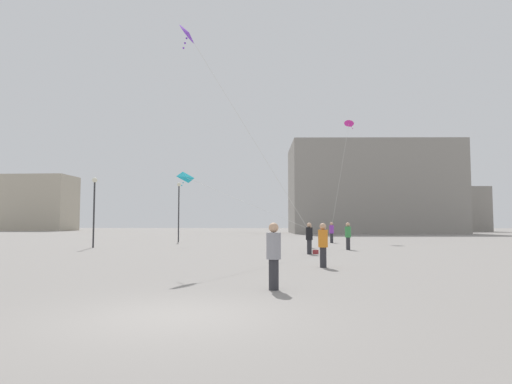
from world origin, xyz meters
TOP-DOWN VIEW (x-y plane):
  - ground_plane at (0.00, 0.00)m, footprint 300.00×300.00m
  - person_in_black at (3.43, 17.09)m, footprint 0.38×0.38m
  - person_in_grey at (1.78, 3.42)m, footprint 0.38×0.38m
  - person_in_red at (3.81, 23.23)m, footprint 0.35×0.35m
  - person_in_green at (6.17, 21.33)m, footprint 0.39×0.39m
  - person_in_purple at (6.16, 31.66)m, footprint 0.40×0.40m
  - person_in_orange at (3.57, 9.49)m, footprint 0.38×0.38m
  - kite_magenta_diamond at (8.50, 36.55)m, footprint 2.99×5.56m
  - kite_violet_diamond at (-2.70, 13.29)m, footprint 6.67×4.48m
  - kite_cyan_delta at (-5.70, 27.02)m, footprint 10.32×4.56m
  - building_left_hall at (-55.00, 91.46)m, footprint 16.04×9.77m
  - building_centre_hall at (17.00, 71.14)m, footprint 28.69×17.30m
  - building_right_hall at (35.00, 89.21)m, footprint 17.92×9.74m
  - lamppost_east at (-11.52, 22.78)m, footprint 0.36×0.36m
  - lamppost_west at (-7.89, 33.18)m, footprint 0.36×0.36m
  - handbag_beside_flyer at (3.78, 17.19)m, footprint 0.34×0.18m

SIDE VIEW (x-z plane):
  - ground_plane at x=0.00m, z-range 0.00..0.00m
  - handbag_beside_flyer at x=3.78m, z-range 0.00..0.24m
  - person_in_red at x=3.81m, z-range 0.08..1.67m
  - person_in_orange at x=3.57m, z-range 0.08..1.83m
  - person_in_grey at x=1.78m, z-range 0.08..1.84m
  - person_in_black at x=3.43m, z-range 0.08..1.85m
  - person_in_green at x=6.17m, z-range 0.09..1.86m
  - person_in_purple at x=6.16m, z-range 0.09..1.91m
  - lamppost_east at x=-11.52m, z-range 0.85..5.85m
  - lamppost_west at x=-7.89m, z-range 0.89..6.45m
  - building_right_hall at x=35.00m, z-range 0.00..9.24m
  - kite_cyan_delta at x=-5.70m, z-range 3.08..7.59m
  - building_left_hall at x=-55.00m, z-range 0.00..12.64m
  - building_centre_hall at x=17.00m, z-range 0.00..15.33m
  - kite_violet_diamond at x=-2.70m, z-range 5.93..16.41m
  - kite_magenta_diamond at x=8.50m, z-range 6.25..17.04m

